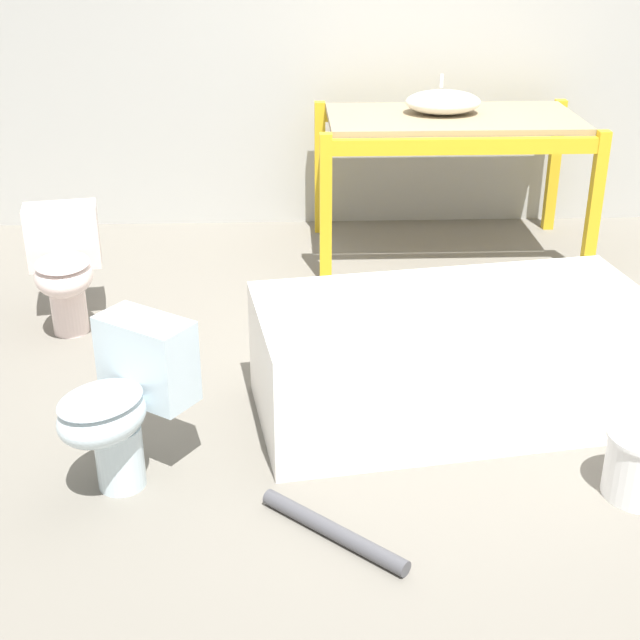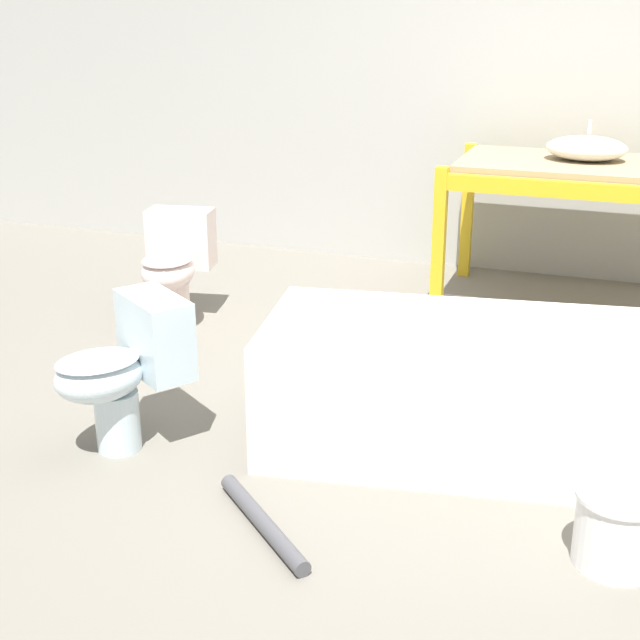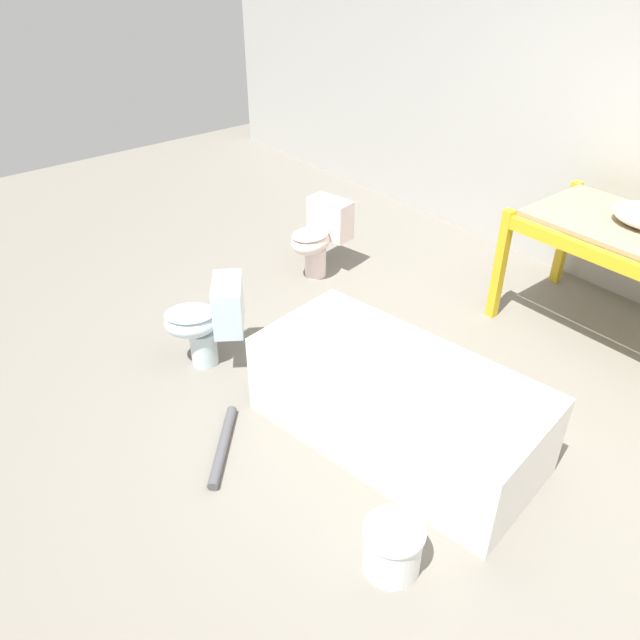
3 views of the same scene
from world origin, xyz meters
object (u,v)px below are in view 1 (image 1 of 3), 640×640
(toilet_far, at_px, (64,263))
(bathtub_main, at_px, (453,350))
(toilet_near, at_px, (124,397))
(sink_basin, at_px, (443,102))

(toilet_far, bearing_deg, bathtub_main, -37.21)
(bathtub_main, bearing_deg, toilet_far, 144.28)
(bathtub_main, relative_size, toilet_near, 2.81)
(sink_basin, bearing_deg, toilet_far, -152.77)
(toilet_near, relative_size, toilet_far, 1.00)
(toilet_near, bearing_deg, bathtub_main, 53.27)
(bathtub_main, bearing_deg, sink_basin, 74.06)
(sink_basin, xyz_separation_m, toilet_near, (-1.60, -2.50, -0.59))
(toilet_near, bearing_deg, sink_basin, 92.11)
(toilet_near, distance_m, toilet_far, 1.50)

